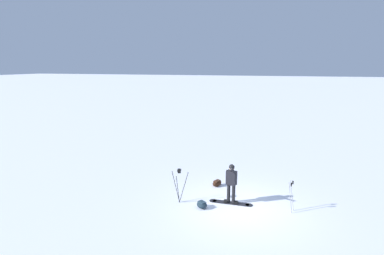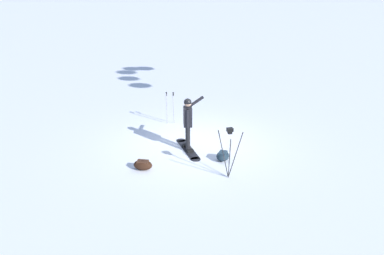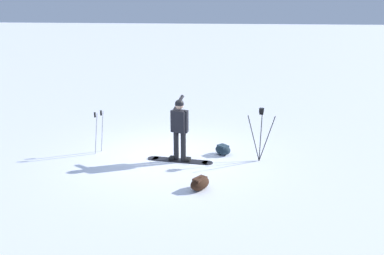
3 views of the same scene
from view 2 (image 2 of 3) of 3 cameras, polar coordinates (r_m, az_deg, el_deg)
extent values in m
plane|color=white|center=(13.22, 0.22, -2.41)|extent=(300.00, 300.00, 0.00)
cylinder|color=black|center=(12.80, -0.61, -1.25)|extent=(0.14, 0.14, 0.82)
cylinder|color=black|center=(12.60, -0.57, -1.64)|extent=(0.14, 0.14, 0.82)
cube|color=black|center=(12.44, -0.60, 1.53)|extent=(0.45, 0.35, 0.58)
sphere|color=tan|center=(12.30, -0.61, 3.43)|extent=(0.22, 0.22, 0.22)
sphere|color=black|center=(12.29, -0.61, 3.56)|extent=(0.23, 0.23, 0.23)
cylinder|color=black|center=(12.49, 0.49, 3.57)|extent=(0.21, 0.53, 0.41)
cylinder|color=black|center=(12.25, -0.66, 1.22)|extent=(0.09, 0.09, 0.58)
cube|color=black|center=(12.86, -0.57, -3.08)|extent=(1.51, 0.33, 0.02)
cylinder|color=black|center=(13.52, -1.55, -1.83)|extent=(0.30, 0.30, 0.02)
cylinder|color=black|center=(12.21, 0.51, -4.48)|extent=(0.30, 0.30, 0.02)
cube|color=black|center=(13.03, -0.87, -2.50)|extent=(0.14, 0.20, 0.08)
cube|color=black|center=(12.65, -0.27, -3.27)|extent=(0.14, 0.20, 0.08)
ellipsoid|color=black|center=(11.65, -6.90, -5.25)|extent=(0.52, 0.62, 0.29)
cube|color=#402618|center=(11.61, -6.92, -4.81)|extent=(0.31, 0.37, 0.08)
cylinder|color=#262628|center=(11.05, 6.12, -3.85)|extent=(0.03, 0.41, 1.30)
cylinder|color=#262628|center=(11.08, 4.40, -3.72)|extent=(0.36, 0.24, 1.30)
cylinder|color=#262628|center=(10.81, 5.27, -4.42)|extent=(0.39, 0.15, 1.30)
cube|color=black|center=(10.71, 5.32, -0.72)|extent=(0.10, 0.10, 0.06)
cube|color=black|center=(10.68, 5.34, -0.32)|extent=(0.12, 0.16, 0.10)
ellipsoid|color=#192833|center=(12.15, 4.34, -4.01)|extent=(0.60, 0.58, 0.28)
cube|color=#263A47|center=(12.10, 4.35, -3.59)|extent=(0.36, 0.35, 0.08)
cylinder|color=gray|center=(14.77, -3.56, 2.69)|extent=(0.21, 0.10, 1.21)
cylinder|color=black|center=(14.60, -3.61, 4.70)|extent=(0.05, 0.05, 0.14)
cylinder|color=gray|center=(14.76, -2.62, 2.70)|extent=(0.20, 0.11, 1.21)
cylinder|color=black|center=(14.59, -2.65, 4.71)|extent=(0.05, 0.05, 0.14)
camera|label=1|loc=(19.89, 33.92, 18.92)|focal=28.42mm
camera|label=3|loc=(10.59, -52.92, 4.62)|focal=36.77mm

